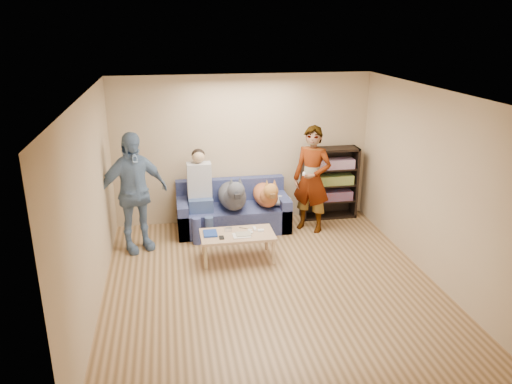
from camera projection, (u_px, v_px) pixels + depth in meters
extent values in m
plane|color=brown|center=(271.00, 286.00, 6.82)|extent=(5.00, 5.00, 0.00)
plane|color=white|center=(274.00, 94.00, 5.98)|extent=(5.00, 5.00, 0.00)
plane|color=tan|center=(243.00, 149.00, 8.73)|extent=(4.50, 0.00, 4.50)
plane|color=tan|center=(336.00, 296.00, 4.07)|extent=(4.50, 0.00, 4.50)
plane|color=tan|center=(90.00, 207.00, 6.02)|extent=(0.00, 5.00, 5.00)
plane|color=tan|center=(434.00, 186.00, 6.77)|extent=(0.00, 5.00, 5.00)
ellipsoid|color=#A2A1A6|center=(279.00, 200.00, 8.59)|extent=(0.45, 0.38, 0.15)
imported|color=gray|center=(312.00, 179.00, 8.38)|extent=(0.79, 0.75, 1.81)
imported|color=#6F8DB2|center=(133.00, 193.00, 7.62)|extent=(1.20, 0.88, 1.89)
cube|color=white|center=(304.00, 174.00, 8.11)|extent=(0.08, 0.13, 0.03)
cube|color=#1B3B95|center=(210.00, 233.00, 7.42)|extent=(0.20, 0.26, 0.03)
cube|color=white|center=(242.00, 236.00, 7.36)|extent=(0.26, 0.20, 0.02)
cube|color=#AAA088|center=(243.00, 234.00, 7.38)|extent=(0.22, 0.17, 0.01)
cube|color=silver|center=(228.00, 229.00, 7.53)|extent=(0.11, 0.06, 0.05)
cube|color=white|center=(255.00, 229.00, 7.58)|extent=(0.04, 0.13, 0.03)
cube|color=white|center=(261.00, 230.00, 7.52)|extent=(0.09, 0.06, 0.03)
cylinder|color=white|center=(251.00, 233.00, 7.46)|extent=(0.07, 0.07, 0.02)
cylinder|color=silver|center=(250.00, 230.00, 7.54)|extent=(0.07, 0.07, 0.02)
cylinder|color=#D6581E|center=(237.00, 238.00, 7.30)|extent=(0.13, 0.06, 0.01)
cylinder|color=black|center=(243.00, 228.00, 7.64)|extent=(0.13, 0.08, 0.01)
cube|color=black|center=(222.00, 238.00, 7.29)|extent=(0.07, 0.12, 0.02)
cube|color=#515B93|center=(233.00, 218.00, 8.62)|extent=(1.90, 0.85, 0.42)
cube|color=#515B93|center=(230.00, 189.00, 8.80)|extent=(1.90, 0.18, 0.40)
cube|color=#515B93|center=(183.00, 217.00, 8.45)|extent=(0.18, 0.85, 0.58)
cube|color=#515B93|center=(282.00, 210.00, 8.74)|extent=(0.18, 0.85, 0.58)
cube|color=#3A5080|center=(201.00, 204.00, 8.35)|extent=(0.40, 0.38, 0.22)
cylinder|color=#444F97|center=(197.00, 232.00, 8.04)|extent=(0.14, 0.14, 0.47)
cylinder|color=#3B5582|center=(209.00, 231.00, 8.08)|extent=(0.14, 0.14, 0.47)
cube|color=#B9BABF|center=(199.00, 180.00, 8.32)|extent=(0.40, 0.24, 0.58)
sphere|color=tan|center=(198.00, 157.00, 8.19)|extent=(0.21, 0.21, 0.21)
ellipsoid|color=black|center=(198.00, 154.00, 8.20)|extent=(0.22, 0.22, 0.19)
ellipsoid|color=#4B4C55|center=(232.00, 196.00, 8.46)|extent=(0.47, 0.97, 0.41)
sphere|color=#46484F|center=(235.00, 197.00, 8.13)|extent=(0.35, 0.35, 0.35)
sphere|color=#464850|center=(236.00, 191.00, 7.91)|extent=(0.28, 0.28, 0.28)
cube|color=black|center=(237.00, 196.00, 7.81)|extent=(0.09, 0.14, 0.08)
cone|color=#53575E|center=(231.00, 182.00, 7.87)|extent=(0.09, 0.09, 0.14)
cone|color=#474B51|center=(240.00, 181.00, 7.90)|extent=(0.09, 0.09, 0.14)
cylinder|color=#494D53|center=(229.00, 190.00, 8.87)|extent=(0.05, 0.32, 0.19)
ellipsoid|color=#C25E3B|center=(265.00, 195.00, 8.58)|extent=(0.40, 0.84, 0.35)
sphere|color=#AA5733|center=(269.00, 196.00, 8.28)|extent=(0.30, 0.30, 0.30)
sphere|color=#AB7A34|center=(271.00, 191.00, 8.08)|extent=(0.25, 0.25, 0.25)
cube|color=brown|center=(272.00, 195.00, 7.99)|extent=(0.08, 0.12, 0.07)
cone|color=#AE6F35|center=(267.00, 183.00, 8.05)|extent=(0.08, 0.08, 0.12)
cone|color=#AD5F34|center=(274.00, 183.00, 8.07)|extent=(0.08, 0.08, 0.12)
cylinder|color=#C5853C|center=(261.00, 190.00, 8.96)|extent=(0.05, 0.27, 0.16)
cube|color=tan|center=(237.00, 235.00, 7.46)|extent=(1.10, 0.60, 0.04)
cylinder|color=tan|center=(206.00, 257.00, 7.21)|extent=(0.05, 0.05, 0.38)
cylinder|color=tan|center=(273.00, 252.00, 7.37)|extent=(0.05, 0.05, 0.38)
cylinder|color=#D6B284|center=(203.00, 243.00, 7.67)|extent=(0.05, 0.05, 0.38)
cylinder|color=tan|center=(267.00, 238.00, 7.84)|extent=(0.05, 0.05, 0.38)
cube|color=black|center=(304.00, 185.00, 8.95)|extent=(0.04, 0.34, 1.30)
cube|color=black|center=(354.00, 182.00, 9.11)|extent=(0.04, 0.34, 1.30)
cube|color=black|center=(331.00, 149.00, 8.82)|extent=(1.00, 0.34, 0.04)
cube|color=black|center=(328.00, 215.00, 9.23)|extent=(1.00, 0.34, 0.04)
cube|color=black|center=(327.00, 180.00, 9.18)|extent=(1.00, 0.02, 1.30)
cube|color=black|center=(328.00, 200.00, 9.14)|extent=(0.94, 0.32, 0.03)
cube|color=black|center=(329.00, 185.00, 9.04)|extent=(0.94, 0.32, 0.02)
cube|color=black|center=(330.00, 169.00, 8.94)|extent=(0.94, 0.32, 0.02)
cube|color=#B23333|center=(329.00, 196.00, 9.09)|extent=(0.84, 0.24, 0.17)
cube|color=gold|center=(330.00, 180.00, 8.99)|extent=(0.84, 0.24, 0.17)
cube|color=#994C99|center=(331.00, 164.00, 8.89)|extent=(0.84, 0.24, 0.17)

